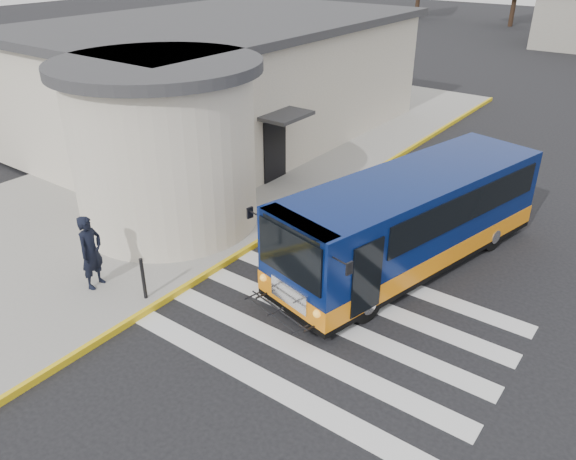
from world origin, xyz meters
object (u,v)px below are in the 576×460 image
Objects in this scene: transit_bus at (410,223)px; pedestrian_b at (166,211)px; pedestrian_a at (91,252)px; bollard at (143,279)px.

transit_bus is 6.75m from pedestrian_b.
pedestrian_a is at bearing -120.80° from transit_bus.
transit_bus reaches higher than pedestrian_b.
bollard is at bearing -89.04° from pedestrian_a.
transit_bus is at bearing 103.33° from pedestrian_b.
pedestrian_b reaches higher than bollard.
transit_bus is 8.52× the size of bollard.
transit_bus is 6.90m from bollard.
pedestrian_a reaches higher than bollard.
bollard is at bearing -114.39° from transit_bus.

